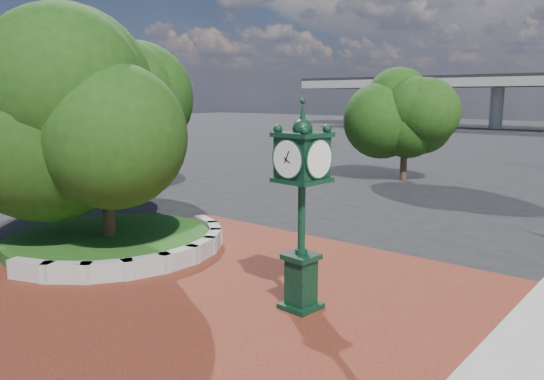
{
  "coord_description": "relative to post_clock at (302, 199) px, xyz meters",
  "views": [
    {
      "loc": [
        8.89,
        -8.98,
        4.61
      ],
      "look_at": [
        0.22,
        1.5,
        2.19
      ],
      "focal_mm": 35.0,
      "sensor_mm": 36.0,
      "label": 1
    }
  ],
  "objects": [
    {
      "name": "ground",
      "position": [
        -2.4,
        0.14,
        -2.46
      ],
      "size": [
        200.0,
        200.0,
        0.0
      ],
      "primitive_type": "plane",
      "color": "black",
      "rests_on": "ground"
    },
    {
      "name": "plaza",
      "position": [
        -2.4,
        -0.86,
        -2.44
      ],
      "size": [
        12.0,
        12.0,
        0.04
      ],
      "primitive_type": "cube",
      "color": "maroon",
      "rests_on": "ground"
    },
    {
      "name": "tree_street",
      "position": [
        -6.4,
        18.14,
        0.77
      ],
      "size": [
        4.4,
        4.4,
        5.45
      ],
      "color": "#38281C",
      "rests_on": "ground"
    },
    {
      "name": "post_clock",
      "position": [
        0.0,
        0.0,
        0.0
      ],
      "size": [
        1.0,
        1.0,
        4.49
      ],
      "color": "black",
      "rests_on": "ground"
    },
    {
      "name": "planter_wall",
      "position": [
        -5.1,
        0.14,
        -2.19
      ],
      "size": [
        2.96,
        6.77,
        0.54
      ],
      "color": "#9E9B93",
      "rests_on": "ground"
    },
    {
      "name": "grass_bed",
      "position": [
        -7.4,
        0.14,
        -2.26
      ],
      "size": [
        6.1,
        6.1,
        0.4
      ],
      "primitive_type": "cylinder",
      "color": "#154917",
      "rests_on": "ground"
    },
    {
      "name": "tree_planter",
      "position": [
        -7.4,
        0.14,
        1.26
      ],
      "size": [
        5.2,
        5.2,
        6.33
      ],
      "color": "#38281C",
      "rests_on": "ground"
    },
    {
      "name": "tree_northwest",
      "position": [
        -15.4,
        5.14,
        1.66
      ],
      "size": [
        5.6,
        5.6,
        6.93
      ],
      "color": "#38281C",
      "rests_on": "ground"
    }
  ]
}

